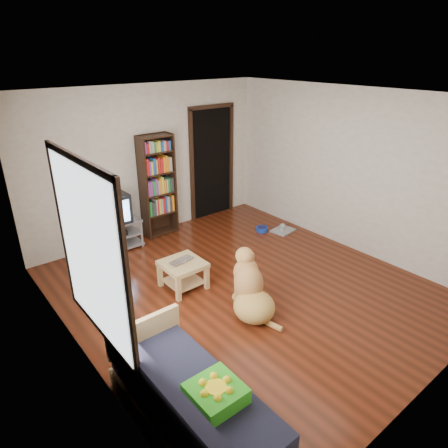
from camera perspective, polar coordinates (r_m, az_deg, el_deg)
ground at (r=5.72m, az=2.82°, el=-9.09°), size 5.00×5.00×0.00m
ceiling at (r=4.83m, az=3.46°, el=17.79°), size 5.00×5.00×0.00m
wall_back at (r=7.10m, az=-10.66°, el=8.65°), size 4.50×0.00×4.50m
wall_front at (r=3.85m, az=29.03°, el=-7.36°), size 4.50×0.00×4.50m
wall_left at (r=4.10m, az=-21.04°, el=-3.96°), size 0.00×5.00×5.00m
wall_right at (r=6.78m, az=17.51°, el=7.26°), size 0.00×5.00×5.00m
green_cushion at (r=3.58m, az=-1.18°, el=-23.04°), size 0.42×0.42×0.14m
laptop at (r=5.53m, az=-5.77°, el=-5.45°), size 0.38×0.27×0.03m
dog_bowl at (r=7.42m, az=5.44°, el=-0.73°), size 0.22×0.22×0.08m
grey_rag at (r=7.47m, az=8.42°, el=-0.92°), size 0.44×0.38×0.03m
window at (r=3.59m, az=-18.59°, el=-4.03°), size 0.03×1.46×1.70m
doorway at (r=7.83m, az=-1.76°, el=9.08°), size 1.03×0.05×2.19m
tv_stand at (r=6.86m, az=-15.55°, el=-1.53°), size 0.90×0.45×0.50m
crt_tv at (r=6.70m, az=-16.06°, el=2.20°), size 0.55×0.52×0.58m
bookshelf at (r=7.07m, az=-9.51°, el=6.14°), size 0.60×0.30×1.80m
sofa at (r=3.82m, az=-5.04°, el=-24.26°), size 0.80×1.80×0.80m
coffee_table at (r=5.61m, az=-5.89°, el=-6.53°), size 0.55×0.55×0.40m
dog at (r=5.11m, az=3.79°, el=-9.47°), size 0.69×1.00×0.83m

